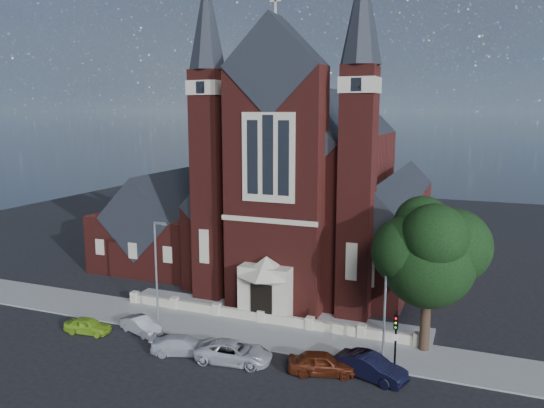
{
  "coord_description": "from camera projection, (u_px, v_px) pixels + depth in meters",
  "views": [
    {
      "loc": [
        15.27,
        -30.26,
        16.54
      ],
      "look_at": [
        -1.27,
        12.0,
        8.61
      ],
      "focal_mm": 35.0,
      "sensor_mm": 36.0,
      "label": 1
    }
  ],
  "objects": [
    {
      "name": "street_lamp_left",
      "position": [
        157.0,
        265.0,
        41.8
      ],
      "size": [
        1.16,
        0.22,
        8.09
      ],
      "color": "gray",
      "rests_on": "ground"
    },
    {
      "name": "church",
      "position": [
        321.0,
        192.0,
        55.72
      ],
      "size": [
        20.01,
        34.9,
        29.2
      ],
      "color": "#4F1A15",
      "rests_on": "ground"
    },
    {
      "name": "parish_hall",
      "position": [
        166.0,
        228.0,
        57.65
      ],
      "size": [
        12.0,
        12.2,
        10.24
      ],
      "color": "#4F1A15",
      "rests_on": "ground"
    },
    {
      "name": "pavement_strip",
      "position": [
        252.0,
        332.0,
        40.21
      ],
      "size": [
        60.0,
        5.0,
        0.12
      ],
      "primitive_type": "cube",
      "color": "gray",
      "rests_on": "ground"
    },
    {
      "name": "car_white_suv",
      "position": [
        234.0,
        352.0,
        35.33
      ],
      "size": [
        5.4,
        2.95,
        1.44
      ],
      "primitive_type": "imported",
      "rotation": [
        0.0,
        0.0,
        1.68
      ],
      "color": "silver",
      "rests_on": "ground"
    },
    {
      "name": "car_dark_red",
      "position": [
        322.0,
        363.0,
        33.72
      ],
      "size": [
        4.64,
        2.84,
        1.47
      ],
      "primitive_type": "imported",
      "rotation": [
        0.0,
        0.0,
        1.84
      ],
      "color": "#521E0E",
      "rests_on": "ground"
    },
    {
      "name": "ground",
      "position": [
        296.0,
        290.0,
        49.85
      ],
      "size": [
        120.0,
        120.0,
        0.0
      ],
      "primitive_type": "plane",
      "color": "black",
      "rests_on": "ground"
    },
    {
      "name": "car_silver_a",
      "position": [
        141.0,
        325.0,
        39.98
      ],
      "size": [
        3.94,
        2.42,
        1.22
      ],
      "primitive_type": "imported",
      "rotation": [
        0.0,
        0.0,
        1.25
      ],
      "color": "#A5A6AC",
      "rests_on": "ground"
    },
    {
      "name": "forecourt_wall",
      "position": [
        262.0,
        323.0,
        42.05
      ],
      "size": [
        24.0,
        0.4,
        0.9
      ],
      "primitive_type": "cube",
      "color": "#B7AF91",
      "rests_on": "ground"
    },
    {
      "name": "street_lamp_right",
      "position": [
        387.0,
        293.0,
        35.34
      ],
      "size": [
        1.16,
        0.22,
        8.09
      ],
      "color": "gray",
      "rests_on": "ground"
    },
    {
      "name": "street_tree",
      "position": [
        430.0,
        256.0,
        35.6
      ],
      "size": [
        6.4,
        6.6,
        10.7
      ],
      "color": "black",
      "rests_on": "ground"
    },
    {
      "name": "traffic_signal",
      "position": [
        396.0,
        332.0,
        33.92
      ],
      "size": [
        0.28,
        0.42,
        4.0
      ],
      "color": "black",
      "rests_on": "ground"
    },
    {
      "name": "car_silver_b",
      "position": [
        183.0,
        345.0,
        36.56
      ],
      "size": [
        4.76,
        3.14,
        1.28
      ],
      "primitive_type": "imported",
      "rotation": [
        0.0,
        0.0,
        1.9
      ],
      "color": "#BABCC3",
      "rests_on": "ground"
    },
    {
      "name": "forecourt_paving",
      "position": [
        271.0,
        314.0,
        43.88
      ],
      "size": [
        26.0,
        3.0,
        0.14
      ],
      "primitive_type": "cube",
      "color": "gray",
      "rests_on": "ground"
    },
    {
      "name": "car_navy",
      "position": [
        370.0,
        367.0,
        33.17
      ],
      "size": [
        4.93,
        2.87,
        1.54
      ],
      "primitive_type": "imported",
      "rotation": [
        0.0,
        0.0,
        1.28
      ],
      "color": "black",
      "rests_on": "ground"
    },
    {
      "name": "car_lime_van",
      "position": [
        88.0,
        326.0,
        39.97
      ],
      "size": [
        3.71,
        1.83,
        1.22
      ],
      "primitive_type": "imported",
      "rotation": [
        0.0,
        0.0,
        1.68
      ],
      "color": "#8FC226",
      "rests_on": "ground"
    }
  ]
}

